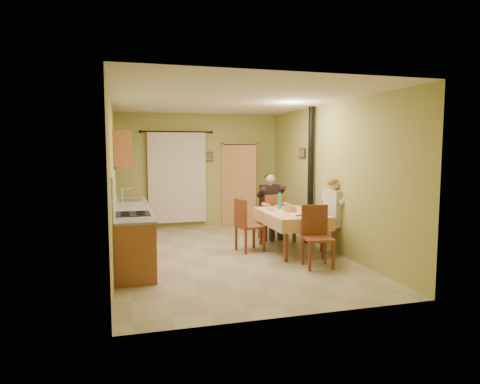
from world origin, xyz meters
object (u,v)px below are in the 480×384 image
object	(u,v)px
man_right	(335,206)
stove_flue	(310,193)
chair_far	(271,226)
chair_left	(249,236)
dining_table	(291,232)
man_far	(270,199)
chair_near	(317,250)
chair_right	(334,237)

from	to	relation	value
man_right	stove_flue	size ratio (longest dim) A/B	0.50
chair_far	man_right	xyz separation A→B (m)	(0.75, -1.42, 0.59)
chair_left	dining_table	bearing A→B (deg)	62.34
man_far	stove_flue	bearing A→B (deg)	-41.63
chair_near	stove_flue	distance (m)	2.03
dining_table	chair_far	world-z (taller)	chair_far
chair_near	stove_flue	world-z (taller)	stove_flue
chair_near	chair_left	bearing A→B (deg)	-52.47
chair_far	man_far	xyz separation A→B (m)	(-0.00, 0.01, 0.59)
chair_far	chair_left	world-z (taller)	chair_left
chair_left	man_far	distance (m)	1.32
chair_right	man_far	xyz separation A→B (m)	(-0.77, 1.44, 0.59)
dining_table	chair_right	world-z (taller)	chair_right
chair_far	chair_right	xyz separation A→B (m)	(0.77, -1.42, -0.00)
chair_left	chair_near	bearing A→B (deg)	17.78
man_far	man_right	xyz separation A→B (m)	(0.75, -1.44, 0.00)
chair_left	man_right	distance (m)	1.70
dining_table	chair_near	distance (m)	1.14
dining_table	man_far	xyz separation A→B (m)	(-0.01, 1.13, 0.50)
chair_near	chair_far	bearing A→B (deg)	-81.87
chair_near	man_far	distance (m)	2.34
chair_far	stove_flue	world-z (taller)	stove_flue
stove_flue	chair_near	bearing A→B (deg)	-110.95
chair_right	chair_left	xyz separation A→B (m)	(-1.52, 0.52, 0.00)
dining_table	stove_flue	world-z (taller)	stove_flue
chair_near	chair_right	bearing A→B (deg)	-124.39
chair_far	chair_near	xyz separation A→B (m)	(0.02, -2.25, 0.00)
chair_right	stove_flue	size ratio (longest dim) A/B	0.33
chair_right	stove_flue	xyz separation A→B (m)	(-0.07, 0.94, 0.74)
chair_near	man_right	size ratio (longest dim) A/B	0.73
chair_near	chair_left	size ratio (longest dim) A/B	1.00
chair_near	man_far	bearing A→B (deg)	-81.84
man_far	man_right	bearing A→B (deg)	-68.40
dining_table	chair_near	xyz separation A→B (m)	(0.01, -1.13, -0.09)
chair_right	man_right	distance (m)	0.59
dining_table	man_right	size ratio (longest dim) A/B	1.20
chair_far	man_far	size ratio (longest dim) A/B	0.71
chair_left	man_right	bearing A→B (deg)	58.93
chair_far	chair_left	size ratio (longest dim) A/B	0.97
chair_left	chair_right	bearing A→B (deg)	59.16
dining_table	chair_near	bearing A→B (deg)	-89.14
chair_near	man_right	world-z (taller)	man_right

